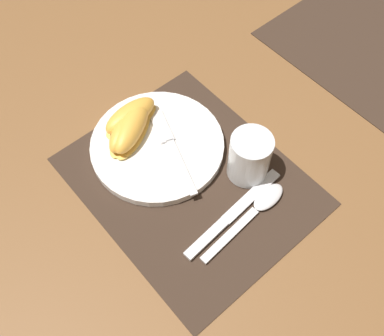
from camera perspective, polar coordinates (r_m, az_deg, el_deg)
name	(u,v)px	position (r m, az deg, el deg)	size (l,w,h in m)	color
ground_plane	(190,181)	(0.80, -0.28, -1.70)	(3.00, 3.00, 0.00)	brown
placemat	(190,181)	(0.80, -0.28, -1.63)	(0.41, 0.34, 0.00)	#38281E
placemat_far	(373,48)	(1.08, 22.00, 13.96)	(0.41, 0.34, 0.00)	#38281E
plate	(159,144)	(0.83, -4.25, 3.00)	(0.25, 0.25, 0.02)	white
juice_glass	(249,159)	(0.78, 7.26, 1.18)	(0.07, 0.07, 0.09)	silver
knife	(232,215)	(0.76, 5.04, -5.95)	(0.03, 0.23, 0.01)	silver
spoon	(258,207)	(0.77, 8.42, -4.90)	(0.04, 0.20, 0.01)	silver
fork	(170,145)	(0.81, -2.86, 2.93)	(0.19, 0.08, 0.00)	silver
citrus_wedge_0	(131,117)	(0.84, -7.81, 6.47)	(0.05, 0.11, 0.04)	#F7C656
citrus_wedge_1	(132,127)	(0.82, -7.63, 5.24)	(0.11, 0.14, 0.04)	#F7C656
citrus_wedge_2	(124,131)	(0.82, -8.63, 4.66)	(0.09, 0.11, 0.04)	#F7C656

